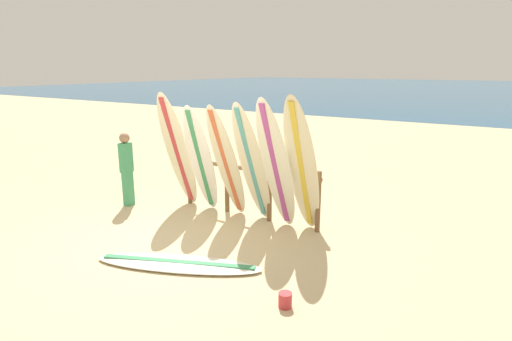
% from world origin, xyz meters
% --- Properties ---
extents(ground_plane, '(120.00, 120.00, 0.00)m').
position_xyz_m(ground_plane, '(0.00, 0.00, 0.00)').
color(ground_plane, '#D3BC8C').
extents(ocean_water, '(120.00, 80.00, 0.01)m').
position_xyz_m(ocean_water, '(0.00, 58.00, 0.00)').
color(ocean_water, '#1E5984').
rests_on(ocean_water, ground).
extents(surfboard_rack, '(3.04, 0.09, 1.09)m').
position_xyz_m(surfboard_rack, '(0.37, 1.57, 0.68)').
color(surfboard_rack, brown).
rests_on(surfboard_rack, ground).
extents(surfboard_leaning_far_left, '(0.63, 0.96, 2.38)m').
position_xyz_m(surfboard_leaning_far_left, '(-1.03, 1.18, 1.19)').
color(surfboard_leaning_far_left, beige).
rests_on(surfboard_leaning_far_left, ground).
extents(surfboard_leaning_left, '(0.60, 0.87, 2.17)m').
position_xyz_m(surfboard_leaning_left, '(-0.47, 1.21, 1.08)').
color(surfboard_leaning_left, white).
rests_on(surfboard_leaning_left, ground).
extents(surfboard_leaning_center_left, '(0.53, 0.97, 2.21)m').
position_xyz_m(surfboard_leaning_center_left, '(0.16, 1.20, 1.11)').
color(surfboard_leaning_center_left, beige).
rests_on(surfboard_leaning_center_left, ground).
extents(surfboard_leaning_center, '(0.56, 0.98, 2.28)m').
position_xyz_m(surfboard_leaning_center, '(0.69, 1.23, 1.14)').
color(surfboard_leaning_center, beige).
rests_on(surfboard_leaning_center, ground).
extents(surfboard_leaning_center_right, '(0.67, 0.96, 2.37)m').
position_xyz_m(surfboard_leaning_center_right, '(1.22, 1.17, 1.19)').
color(surfboard_leaning_center_right, silver).
rests_on(surfboard_leaning_center_right, ground).
extents(surfboard_leaning_right, '(0.56, 1.03, 2.44)m').
position_xyz_m(surfboard_leaning_right, '(1.68, 1.23, 1.22)').
color(surfboard_leaning_right, beige).
rests_on(surfboard_leaning_right, ground).
extents(surfboard_lying_on_sand, '(2.50, 1.49, 0.08)m').
position_xyz_m(surfboard_lying_on_sand, '(0.69, -0.73, 0.04)').
color(surfboard_lying_on_sand, white).
rests_on(surfboard_lying_on_sand, ground).
extents(beachgoer_standing, '(0.21, 0.25, 1.52)m').
position_xyz_m(beachgoer_standing, '(-2.08, 0.77, 0.84)').
color(beachgoer_standing, '#3F9966').
rests_on(beachgoer_standing, ground).
extents(sand_bucket, '(0.17, 0.17, 0.18)m').
position_xyz_m(sand_bucket, '(2.52, -0.83, 0.09)').
color(sand_bucket, '#B73338').
rests_on(sand_bucket, ground).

